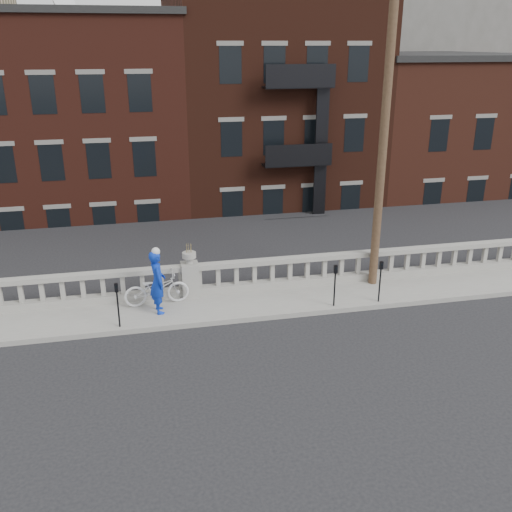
# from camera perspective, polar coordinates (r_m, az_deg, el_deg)

# --- Properties ---
(ground) EXTENTS (120.00, 120.00, 0.00)m
(ground) POSITION_cam_1_polar(r_m,az_deg,el_deg) (15.38, -4.89, -10.33)
(ground) COLOR black
(ground) RESTS_ON ground
(sidewalk) EXTENTS (32.00, 2.20, 0.15)m
(sidewalk) POSITION_cam_1_polar(r_m,az_deg,el_deg) (17.98, -6.20, -5.29)
(sidewalk) COLOR gray
(sidewalk) RESTS_ON ground
(balustrade) EXTENTS (28.00, 0.34, 1.03)m
(balustrade) POSITION_cam_1_polar(r_m,az_deg,el_deg) (18.61, -6.59, -2.47)
(balustrade) COLOR gray
(balustrade) RESTS_ON sidewalk
(planter_pedestal) EXTENTS (0.55, 0.55, 1.76)m
(planter_pedestal) POSITION_cam_1_polar(r_m,az_deg,el_deg) (18.53, -6.62, -1.93)
(planter_pedestal) COLOR gray
(planter_pedestal) RESTS_ON sidewalk
(lower_level) EXTENTS (80.00, 44.00, 20.80)m
(lower_level) POSITION_cam_1_polar(r_m,az_deg,el_deg) (36.60, -9.11, 12.08)
(lower_level) COLOR #605E59
(lower_level) RESTS_ON ground
(utility_pole) EXTENTS (1.60, 0.28, 10.00)m
(utility_pole) POSITION_cam_1_polar(r_m,az_deg,el_deg) (18.62, 12.67, 11.92)
(utility_pole) COLOR #422D1E
(utility_pole) RESTS_ON sidewalk
(parking_meter_a) EXTENTS (0.10, 0.09, 1.36)m
(parking_meter_a) POSITION_cam_1_polar(r_m,az_deg,el_deg) (16.77, -13.69, -4.30)
(parking_meter_a) COLOR black
(parking_meter_a) RESTS_ON sidewalk
(parking_meter_b) EXTENTS (0.10, 0.09, 1.36)m
(parking_meter_b) POSITION_cam_1_polar(r_m,az_deg,el_deg) (17.74, 7.90, -2.48)
(parking_meter_b) COLOR black
(parking_meter_b) RESTS_ON sidewalk
(parking_meter_c) EXTENTS (0.10, 0.09, 1.36)m
(parking_meter_c) POSITION_cam_1_polar(r_m,az_deg,el_deg) (18.29, 12.33, -2.05)
(parking_meter_c) COLOR black
(parking_meter_c) RESTS_ON sidewalk
(bicycle) EXTENTS (2.07, 0.86, 1.06)m
(bicycle) POSITION_cam_1_polar(r_m,az_deg,el_deg) (18.08, -9.92, -3.22)
(bicycle) COLOR silver
(bicycle) RESTS_ON sidewalk
(cyclist) EXTENTS (0.56, 0.78, 1.97)m
(cyclist) POSITION_cam_1_polar(r_m,az_deg,el_deg) (17.40, -9.81, -2.56)
(cyclist) COLOR #0B2CB2
(cyclist) RESTS_ON sidewalk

